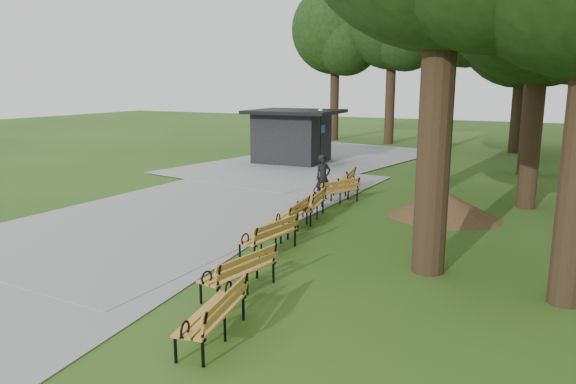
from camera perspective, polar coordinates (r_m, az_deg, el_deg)
The scene contains 14 objects.
ground at distance 13.91m, azimuth -2.67°, elevation -5.36°, with size 100.00×100.00×0.00m, color #2A4F16.
path at distance 18.46m, azimuth -8.85°, elevation -1.14°, with size 12.00×38.00×0.06m, color #949496.
person at distance 18.62m, azimuth 3.77°, elevation 1.53°, with size 0.59×0.39×1.61m, color black.
kiosk at distance 27.48m, azimuth 0.40°, elevation 5.98°, with size 4.35×3.78×2.73m, color black, non-canonical shape.
lamp_post at distance 26.58m, azimuth 3.47°, elevation 7.24°, with size 0.32×0.32×2.80m.
dirt_mound at distance 16.96m, azimuth 16.38°, elevation -1.29°, with size 2.86×2.86×0.82m, color #47301C.
bench_0 at distance 8.79m, azimuth -8.16°, elevation -12.80°, with size 1.90×0.64×0.88m, color #C17F2C, non-canonical shape.
bench_1 at distance 10.56m, azimuth -5.30°, elevation -8.46°, with size 1.90×0.64×0.88m, color #C17F2C, non-canonical shape.
bench_2 at distance 12.89m, azimuth -2.11°, elevation -4.69°, with size 1.90×0.64×0.88m, color #C17F2C, non-canonical shape.
bench_3 at distance 14.81m, azimuth 0.25°, elevation -2.53°, with size 1.90×0.64×0.88m, color #C17F2C, non-canonical shape.
bench_4 at distance 16.09m, azimuth 2.37°, elevation -1.40°, with size 1.90×0.64×0.88m, color #C17F2C, non-canonical shape.
bench_5 at distance 18.22m, azimuth 5.12°, elevation 0.11°, with size 1.90×0.64×0.88m, color #C17F2C, non-canonical shape.
bench_6 at distance 20.12m, azimuth 6.01°, elevation 1.19°, with size 1.90×0.64×0.88m, color #C17F2C, non-canonical shape.
tree_backdrop at distance 34.76m, azimuth 27.73°, elevation 16.65°, with size 36.10×10.05×15.77m, color black, non-canonical shape.
Camera 1 is at (6.63, -11.54, 4.06)m, focal length 33.23 mm.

